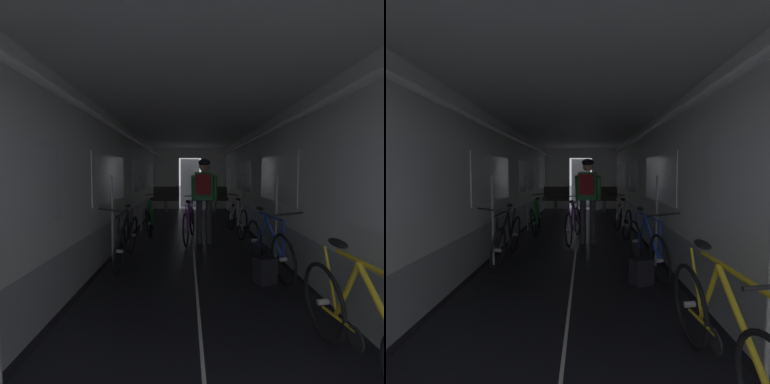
% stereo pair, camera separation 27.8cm
% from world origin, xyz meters
% --- Properties ---
extents(ground_plane, '(60.00, 60.00, 0.00)m').
position_xyz_m(ground_plane, '(0.00, 0.00, 0.00)').
color(ground_plane, black).
extents(train_car_shell, '(3.14, 12.34, 2.57)m').
position_xyz_m(train_car_shell, '(-0.00, 3.60, 1.70)').
color(train_car_shell, black).
rests_on(train_car_shell, ground).
extents(bench_seat_far_left, '(0.98, 0.51, 0.95)m').
position_xyz_m(bench_seat_far_left, '(-0.90, 8.07, 0.57)').
color(bench_seat_far_left, gray).
rests_on(bench_seat_far_left, ground).
extents(bench_seat_far_right, '(0.98, 0.51, 0.95)m').
position_xyz_m(bench_seat_far_right, '(0.90, 8.07, 0.57)').
color(bench_seat_far_right, gray).
rests_on(bench_seat_far_right, ground).
extents(bicycle_green, '(0.44, 1.70, 0.96)m').
position_xyz_m(bicycle_green, '(-1.01, 4.38, 0.38)').
color(bicycle_green, black).
rests_on(bicycle_green, ground).
extents(bicycle_yellow, '(0.44, 1.69, 0.95)m').
position_xyz_m(bicycle_yellow, '(1.06, -0.36, 0.38)').
color(bicycle_yellow, black).
rests_on(bicycle_yellow, ground).
extents(bicycle_white, '(0.44, 1.69, 0.95)m').
position_xyz_m(bicycle_white, '(1.03, 4.20, 0.38)').
color(bicycle_white, black).
rests_on(bicycle_white, ground).
extents(bicycle_black, '(0.44, 1.69, 0.95)m').
position_xyz_m(bicycle_black, '(-1.09, 2.24, 0.38)').
color(bicycle_black, black).
rests_on(bicycle_black, ground).
extents(bicycle_blue, '(0.46, 1.69, 0.95)m').
position_xyz_m(bicycle_blue, '(1.05, 1.82, 0.38)').
color(bicycle_blue, black).
rests_on(bicycle_blue, ground).
extents(person_cyclist_aisle, '(0.55, 0.43, 1.73)m').
position_xyz_m(person_cyclist_aisle, '(0.22, 3.41, 1.07)').
color(person_cyclist_aisle, '#2D2D33').
rests_on(person_cyclist_aisle, ground).
extents(bicycle_purple_in_aisle, '(0.47, 1.68, 0.94)m').
position_xyz_m(bicycle_purple_in_aisle, '(-0.07, 3.67, 0.38)').
color(bicycle_purple_in_aisle, black).
rests_on(bicycle_purple_in_aisle, ground).
extents(backpack_on_floor, '(0.32, 0.28, 0.34)m').
position_xyz_m(backpack_on_floor, '(0.90, 1.38, 0.17)').
color(backpack_on_floor, black).
rests_on(backpack_on_floor, ground).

